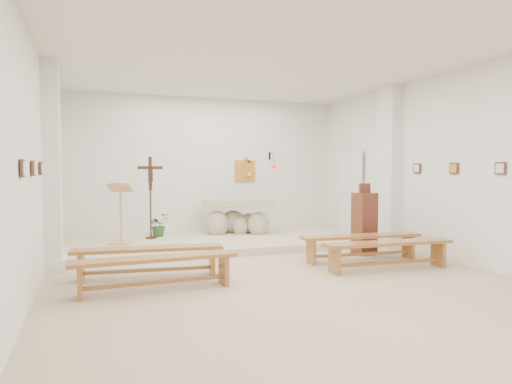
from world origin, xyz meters
name	(u,v)px	position (x,y,z in m)	size (l,w,h in m)	color
ground	(283,280)	(0.00, 0.00, 0.00)	(7.00, 10.00, 0.00)	#C7AE90
wall_left	(30,166)	(-3.49, 0.00, 1.75)	(0.02, 10.00, 3.50)	white
wall_right	(463,167)	(3.49, 0.00, 1.75)	(0.02, 10.00, 3.50)	white
wall_back	(206,167)	(0.00, 4.99, 1.75)	(7.00, 0.02, 3.50)	white
ceiling	(284,50)	(0.00, 0.00, 3.49)	(7.00, 10.00, 0.02)	silver
sanctuary_platform	(222,241)	(0.00, 3.50, 0.07)	(6.98, 3.00, 0.15)	beige
pilaster_left	(52,167)	(-3.37, 2.00, 1.75)	(0.26, 0.55, 3.50)	white
pilaster_right	(389,167)	(3.37, 2.00, 1.75)	(0.26, 0.55, 3.50)	white
gold_wall_relief	(245,171)	(1.05, 4.96, 1.65)	(0.55, 0.04, 0.55)	gold
sanctuary_lamp	(273,165)	(1.75, 4.71, 1.81)	(0.11, 0.36, 0.44)	black
station_frame_left_front	(23,168)	(-3.47, -0.80, 1.72)	(0.03, 0.20, 0.20)	#452A1E
station_frame_left_mid	(33,168)	(-3.47, 0.20, 1.72)	(0.03, 0.20, 0.20)	#452A1E
station_frame_left_rear	(41,168)	(-3.47, 1.20, 1.72)	(0.03, 0.20, 0.20)	#452A1E
station_frame_right_front	(500,168)	(3.47, -0.80, 1.72)	(0.03, 0.20, 0.20)	#452A1E
station_frame_right_mid	(454,168)	(3.47, 0.20, 1.72)	(0.03, 0.20, 0.20)	#452A1E
station_frame_right_rear	(417,168)	(3.47, 1.20, 1.72)	(0.03, 0.20, 0.20)	#452A1E
radiator_left	(54,247)	(-3.43, 2.70, 0.27)	(0.10, 0.85, 0.52)	silver
radiator_right	(372,230)	(3.43, 2.70, 0.27)	(0.10, 0.85, 0.52)	silver
altar	(238,219)	(0.56, 4.06, 0.50)	(1.87, 1.19, 0.90)	#C1B093
lectern	(121,214)	(-2.19, 3.38, 0.79)	(0.55, 0.50, 1.29)	tan
crucifix_stand	(150,191)	(-1.52, 3.95, 1.21)	(0.55, 0.24, 1.83)	#392112
potted_plant	(159,225)	(-1.31, 4.20, 0.42)	(0.48, 0.41, 0.53)	#285622
donation_pedestal	(364,223)	(2.37, 1.40, 0.63)	(0.41, 0.41, 1.42)	#5A2B19
bench_left_front	(149,255)	(-1.94, 0.84, 0.37)	(2.34, 0.64, 0.49)	olive
bench_right_front	(361,241)	(1.94, 0.84, 0.37)	(2.33, 0.57, 0.49)	olive
bench_left_second	(156,265)	(-1.94, 0.02, 0.37)	(2.32, 0.44, 0.49)	olive
bench_right_second	(388,249)	(1.94, 0.02, 0.37)	(2.33, 0.51, 0.49)	olive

